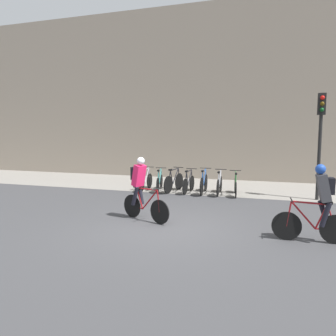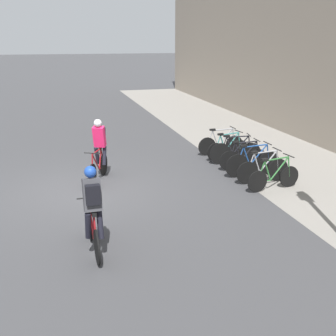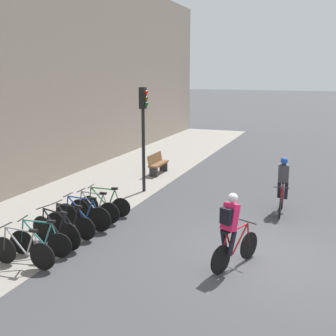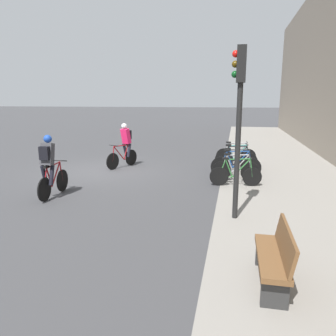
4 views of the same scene
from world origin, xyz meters
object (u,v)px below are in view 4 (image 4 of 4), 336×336
(parked_bike_0, at_px, (236,155))
(parked_bike_1, at_px, (236,157))
(parked_bike_6, at_px, (236,174))
(cyclist_pink, at_px, (125,144))
(cyclist_grey, at_px, (49,165))
(parked_bike_2, at_px, (236,159))
(parked_bike_4, at_px, (236,165))
(bench, at_px, (275,256))
(parked_bike_3, at_px, (236,163))
(parked_bike_5, at_px, (236,170))
(traffic_light_pole, at_px, (239,103))

(parked_bike_0, distance_m, parked_bike_1, 0.63)
(parked_bike_0, relative_size, parked_bike_6, 1.03)
(cyclist_pink, height_order, cyclist_grey, same)
(parked_bike_1, height_order, parked_bike_2, parked_bike_2)
(parked_bike_4, distance_m, bench, 6.98)
(parked_bike_6, bearing_deg, parked_bike_3, 179.95)
(parked_bike_0, xyz_separation_m, parked_bike_6, (3.77, -0.00, -0.01))
(parked_bike_1, bearing_deg, parked_bike_4, 0.02)
(cyclist_pink, distance_m, parked_bike_0, 4.73)
(cyclist_grey, xyz_separation_m, bench, (3.35, 5.64, -0.49))
(parked_bike_2, relative_size, parked_bike_5, 1.02)
(parked_bike_5, distance_m, parked_bike_6, 0.63)
(parked_bike_6, bearing_deg, cyclist_pink, -116.25)
(parked_bike_2, bearing_deg, parked_bike_6, -0.06)
(parked_bike_5, bearing_deg, parked_bike_0, -179.98)
(cyclist_pink, bearing_deg, parked_bike_3, 86.20)
(parked_bike_4, bearing_deg, parked_bike_6, -0.07)
(parked_bike_2, xyz_separation_m, parked_bike_5, (1.89, -0.00, -0.02))
(parked_bike_0, height_order, parked_bike_4, parked_bike_4)
(parked_bike_2, distance_m, parked_bike_3, 0.63)
(cyclist_pink, height_order, parked_bike_3, cyclist_pink)
(cyclist_pink, distance_m, cyclist_grey, 4.57)
(parked_bike_2, relative_size, traffic_light_pole, 0.43)
(parked_bike_0, xyz_separation_m, bench, (9.47, 0.58, 0.07))
(cyclist_pink, relative_size, parked_bike_0, 1.05)
(parked_bike_3, height_order, parked_bike_5, parked_bike_5)
(parked_bike_4, bearing_deg, traffic_light_pole, -0.17)
(parked_bike_6, bearing_deg, parked_bike_4, 179.93)
(cyclist_grey, relative_size, parked_bike_6, 1.08)
(parked_bike_0, height_order, traffic_light_pole, traffic_light_pole)
(parked_bike_6, bearing_deg, traffic_light_pole, -0.21)
(cyclist_grey, xyz_separation_m, parked_bike_5, (-2.98, 5.06, -0.55))
(parked_bike_4, bearing_deg, cyclist_pink, -101.78)
(parked_bike_4, xyz_separation_m, parked_bike_5, (0.63, 0.00, -0.02))
(cyclist_grey, xyz_separation_m, traffic_light_pole, (0.59, 5.05, 1.70))
(parked_bike_6, bearing_deg, cyclist_grey, -65.11)
(parked_bike_4, bearing_deg, cyclist_grey, -54.53)
(parked_bike_4, bearing_deg, parked_bike_3, 179.99)
(parked_bike_2, distance_m, traffic_light_pole, 5.89)
(cyclist_pink, xyz_separation_m, bench, (7.88, 5.01, -0.48))
(parked_bike_0, relative_size, parked_bike_2, 1.01)
(traffic_light_pole, height_order, bench, traffic_light_pole)
(cyclist_grey, distance_m, parked_bike_6, 5.61)
(cyclist_grey, height_order, traffic_light_pole, traffic_light_pole)
(bench, bearing_deg, parked_bike_0, -176.48)
(parked_bike_3, bearing_deg, cyclist_grey, -50.08)
(cyclist_grey, height_order, parked_bike_1, cyclist_grey)
(cyclist_grey, relative_size, parked_bike_0, 1.05)
(cyclist_grey, distance_m, traffic_light_pole, 5.36)
(cyclist_grey, bearing_deg, parked_bike_0, 140.41)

